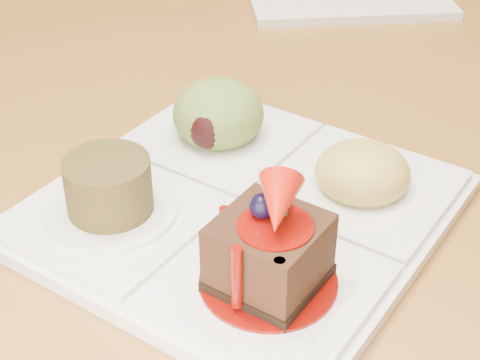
% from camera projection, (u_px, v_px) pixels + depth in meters
% --- Properties ---
extents(dining_table, '(1.00, 1.80, 0.75)m').
position_uv_depth(dining_table, '(245.00, 37.00, 1.04)').
color(dining_table, olive).
rests_on(dining_table, ground).
extents(sampler_plate, '(0.36, 0.36, 0.11)m').
position_uv_depth(sampler_plate, '(241.00, 190.00, 0.57)').
color(sampler_plate, white).
rests_on(sampler_plate, dining_table).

